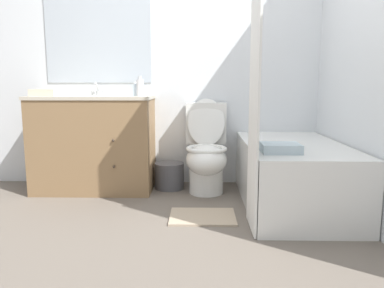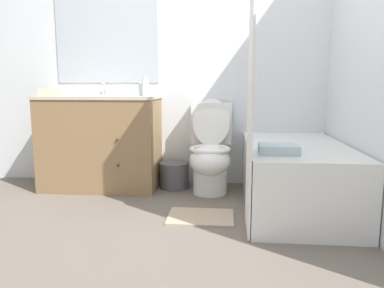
{
  "view_description": "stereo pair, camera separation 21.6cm",
  "coord_description": "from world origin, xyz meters",
  "px_view_note": "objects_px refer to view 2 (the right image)",
  "views": [
    {
      "loc": [
        0.18,
        -2.17,
        0.99
      ],
      "look_at": [
        0.13,
        0.69,
        0.53
      ],
      "focal_mm": 35.0,
      "sensor_mm": 36.0,
      "label": 1
    },
    {
      "loc": [
        0.4,
        -2.16,
        0.99
      ],
      "look_at": [
        0.13,
        0.69,
        0.53
      ],
      "focal_mm": 35.0,
      "sensor_mm": 36.0,
      "label": 2
    }
  ],
  "objects_px": {
    "bathtub": "(295,176)",
    "tissue_box": "(143,90)",
    "soap_dispenser": "(145,87)",
    "bath_towel_folded": "(279,149)",
    "sink_faucet": "(106,91)",
    "bath_mat": "(201,217)",
    "wastebasket": "(174,175)",
    "toilet": "(210,153)",
    "hand_towel_folded": "(52,92)",
    "vanity_cabinet": "(101,141)"
  },
  "relations": [
    {
      "from": "tissue_box",
      "to": "bath_mat",
      "type": "bearing_deg",
      "value": -52.69
    },
    {
      "from": "tissue_box",
      "to": "soap_dispenser",
      "type": "relative_size",
      "value": 0.83
    },
    {
      "from": "vanity_cabinet",
      "to": "bath_mat",
      "type": "bearing_deg",
      "value": -36.82
    },
    {
      "from": "toilet",
      "to": "soap_dispenser",
      "type": "height_order",
      "value": "soap_dispenser"
    },
    {
      "from": "soap_dispenser",
      "to": "bath_towel_folded",
      "type": "height_order",
      "value": "soap_dispenser"
    },
    {
      "from": "sink_faucet",
      "to": "bathtub",
      "type": "distance_m",
      "value": 1.97
    },
    {
      "from": "sink_faucet",
      "to": "soap_dispenser",
      "type": "height_order",
      "value": "soap_dispenser"
    },
    {
      "from": "vanity_cabinet",
      "to": "bathtub",
      "type": "height_order",
      "value": "vanity_cabinet"
    },
    {
      "from": "vanity_cabinet",
      "to": "wastebasket",
      "type": "xyz_separation_m",
      "value": [
        0.69,
        0.04,
        -0.33
      ]
    },
    {
      "from": "toilet",
      "to": "bath_mat",
      "type": "xyz_separation_m",
      "value": [
        -0.04,
        -0.7,
        -0.36
      ]
    },
    {
      "from": "bath_towel_folded",
      "to": "soap_dispenser",
      "type": "bearing_deg",
      "value": 143.53
    },
    {
      "from": "tissue_box",
      "to": "soap_dispenser",
      "type": "distance_m",
      "value": 0.09
    },
    {
      "from": "bathtub",
      "to": "tissue_box",
      "type": "relative_size",
      "value": 9.71
    },
    {
      "from": "tissue_box",
      "to": "wastebasket",
      "type": "bearing_deg",
      "value": 2.03
    },
    {
      "from": "toilet",
      "to": "bath_mat",
      "type": "height_order",
      "value": "toilet"
    },
    {
      "from": "sink_faucet",
      "to": "wastebasket",
      "type": "xyz_separation_m",
      "value": [
        0.69,
        -0.16,
        -0.79
      ]
    },
    {
      "from": "hand_towel_folded",
      "to": "toilet",
      "type": "bearing_deg",
      "value": 3.04
    },
    {
      "from": "bathtub",
      "to": "wastebasket",
      "type": "xyz_separation_m",
      "value": [
        -1.05,
        0.48,
        -0.14
      ]
    },
    {
      "from": "soap_dispenser",
      "to": "hand_towel_folded",
      "type": "xyz_separation_m",
      "value": [
        -0.84,
        -0.09,
        -0.05
      ]
    },
    {
      "from": "bathtub",
      "to": "tissue_box",
      "type": "bearing_deg",
      "value": 160.43
    },
    {
      "from": "vanity_cabinet",
      "to": "sink_faucet",
      "type": "distance_m",
      "value": 0.51
    },
    {
      "from": "bath_towel_folded",
      "to": "bath_mat",
      "type": "xyz_separation_m",
      "value": [
        -0.54,
        0.1,
        -0.54
      ]
    },
    {
      "from": "sink_faucet",
      "to": "hand_towel_folded",
      "type": "distance_m",
      "value": 0.52
    },
    {
      "from": "toilet",
      "to": "bathtub",
      "type": "distance_m",
      "value": 0.8
    },
    {
      "from": "bathtub",
      "to": "tissue_box",
      "type": "xyz_separation_m",
      "value": [
        -1.34,
        0.47,
        0.67
      ]
    },
    {
      "from": "toilet",
      "to": "bath_towel_folded",
      "type": "height_order",
      "value": "toilet"
    },
    {
      "from": "bathtub",
      "to": "hand_towel_folded",
      "type": "bearing_deg",
      "value": 171.78
    },
    {
      "from": "hand_towel_folded",
      "to": "bath_towel_folded",
      "type": "xyz_separation_m",
      "value": [
        1.94,
        -0.72,
        -0.36
      ]
    },
    {
      "from": "wastebasket",
      "to": "bath_mat",
      "type": "distance_m",
      "value": 0.86
    },
    {
      "from": "bathtub",
      "to": "hand_towel_folded",
      "type": "height_order",
      "value": "hand_towel_folded"
    },
    {
      "from": "bath_mat",
      "to": "toilet",
      "type": "bearing_deg",
      "value": 86.87
    },
    {
      "from": "vanity_cabinet",
      "to": "toilet",
      "type": "height_order",
      "value": "vanity_cabinet"
    },
    {
      "from": "hand_towel_folded",
      "to": "bath_mat",
      "type": "xyz_separation_m",
      "value": [
        1.4,
        -0.62,
        -0.91
      ]
    },
    {
      "from": "sink_faucet",
      "to": "wastebasket",
      "type": "relative_size",
      "value": 0.51
    },
    {
      "from": "bathtub",
      "to": "hand_towel_folded",
      "type": "relative_size",
      "value": 6.49
    },
    {
      "from": "bathtub",
      "to": "soap_dispenser",
      "type": "relative_size",
      "value": 8.1
    },
    {
      "from": "hand_towel_folded",
      "to": "bath_towel_folded",
      "type": "bearing_deg",
      "value": -20.46
    },
    {
      "from": "vanity_cabinet",
      "to": "bathtub",
      "type": "xyz_separation_m",
      "value": [
        1.74,
        -0.44,
        -0.19
      ]
    },
    {
      "from": "vanity_cabinet",
      "to": "bathtub",
      "type": "distance_m",
      "value": 1.81
    },
    {
      "from": "wastebasket",
      "to": "bath_towel_folded",
      "type": "relative_size",
      "value": 1.05
    },
    {
      "from": "toilet",
      "to": "vanity_cabinet",
      "type": "bearing_deg",
      "value": 176.92
    },
    {
      "from": "toilet",
      "to": "soap_dispenser",
      "type": "bearing_deg",
      "value": 178.8
    },
    {
      "from": "toilet",
      "to": "bath_mat",
      "type": "bearing_deg",
      "value": -93.13
    },
    {
      "from": "tissue_box",
      "to": "bath_towel_folded",
      "type": "distance_m",
      "value": 1.5
    },
    {
      "from": "toilet",
      "to": "bath_towel_folded",
      "type": "bearing_deg",
      "value": -57.93
    },
    {
      "from": "toilet",
      "to": "soap_dispenser",
      "type": "distance_m",
      "value": 0.84
    },
    {
      "from": "toilet",
      "to": "bathtub",
      "type": "relative_size",
      "value": 0.6
    },
    {
      "from": "toilet",
      "to": "tissue_box",
      "type": "relative_size",
      "value": 5.8
    },
    {
      "from": "toilet",
      "to": "bathtub",
      "type": "bearing_deg",
      "value": -28.9
    },
    {
      "from": "soap_dispenser",
      "to": "bath_mat",
      "type": "xyz_separation_m",
      "value": [
        0.56,
        -0.71,
        -0.95
      ]
    }
  ]
}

